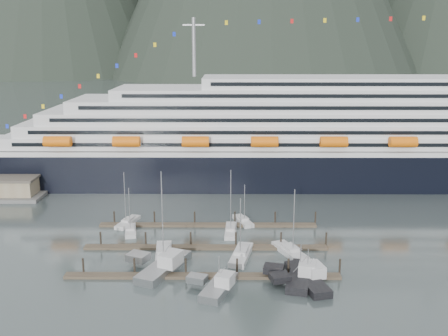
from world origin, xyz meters
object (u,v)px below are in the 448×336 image
at_px(sailboat_e, 128,222).
at_px(trawler_c, 306,278).
at_px(sailboat_h, 290,252).
at_px(sailboat_b, 164,254).
at_px(trawler_a, 163,266).
at_px(trawler_b, 218,286).
at_px(sailboat_g, 231,231).
at_px(sailboat_a, 130,231).
at_px(cruise_ship, 334,141).
at_px(trawler_d, 299,275).
at_px(sailboat_c, 241,255).
at_px(sailboat_f, 243,221).

xyz_separation_m(sailboat_e, trawler_c, (35.77, -28.98, 0.47)).
bearing_deg(sailboat_h, trawler_c, 163.51).
bearing_deg(sailboat_e, sailboat_b, -134.09).
height_order(trawler_a, trawler_b, trawler_a).
xyz_separation_m(sailboat_g, trawler_c, (12.70, -23.66, 0.45)).
xyz_separation_m(sailboat_a, trawler_a, (9.28, -19.08, 0.58)).
bearing_deg(trawler_a, cruise_ship, -11.24).
relative_size(sailboat_b, trawler_d, 1.40).
distance_m(sailboat_e, sailboat_h, 38.34).
xyz_separation_m(sailboat_b, trawler_d, (24.46, -10.05, 0.45)).
xyz_separation_m(sailboat_a, sailboat_b, (8.62, -12.75, 0.08)).
distance_m(sailboat_c, trawler_d, 13.67).
relative_size(sailboat_f, trawler_c, 0.71).
relative_size(sailboat_a, sailboat_f, 1.10).
xyz_separation_m(cruise_ship, trawler_b, (-32.21, -69.90, -11.18)).
distance_m(sailboat_a, sailboat_b, 15.39).
bearing_deg(sailboat_e, trawler_d, -112.53).
distance_m(sailboat_e, trawler_b, 38.25).
bearing_deg(sailboat_e, sailboat_g, -86.43).
xyz_separation_m(sailboat_a, sailboat_c, (23.39, -13.16, 0.04)).
bearing_deg(sailboat_a, sailboat_g, -100.39).
height_order(sailboat_e, trawler_d, sailboat_e).
bearing_deg(sailboat_e, cruise_ship, -37.95).
height_order(cruise_ship, sailboat_e, cruise_ship).
height_order(sailboat_b, trawler_c, sailboat_b).
bearing_deg(trawler_d, cruise_ship, -2.17).
distance_m(sailboat_a, sailboat_g, 21.52).
xyz_separation_m(sailboat_c, trawler_b, (-4.11, -13.55, 0.44)).
distance_m(trawler_b, trawler_d, 14.35).
height_order(sailboat_b, sailboat_e, sailboat_b).
bearing_deg(trawler_c, sailboat_c, 31.13).
xyz_separation_m(sailboat_f, trawler_b, (-5.04, -33.08, 0.48)).
xyz_separation_m(sailboat_f, trawler_c, (9.89, -29.99, 0.48)).
distance_m(sailboat_b, trawler_d, 26.45).
relative_size(sailboat_b, sailboat_c, 1.40).
bearing_deg(trawler_d, trawler_c, -113.28).
bearing_deg(sailboat_g, sailboat_a, 92.50).
bearing_deg(sailboat_h, cruise_ship, -41.69).
bearing_deg(sailboat_f, trawler_c, 178.22).
xyz_separation_m(cruise_ship, sailboat_h, (-18.63, -54.74, -11.60)).
xyz_separation_m(cruise_ship, sailboat_c, (-28.10, -56.35, -11.61)).
xyz_separation_m(sailboat_a, trawler_c, (34.22, -23.63, 0.48)).
xyz_separation_m(sailboat_b, sailboat_c, (14.77, -0.42, -0.04)).
bearing_deg(sailboat_a, sailboat_c, -129.83).
relative_size(sailboat_g, trawler_a, 1.00).
height_order(sailboat_f, sailboat_h, sailboat_h).
relative_size(sailboat_c, trawler_b, 1.16).
distance_m(cruise_ship, sailboat_b, 71.41).
distance_m(sailboat_b, sailboat_e, 20.76).
height_order(cruise_ship, sailboat_f, cruise_ship).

